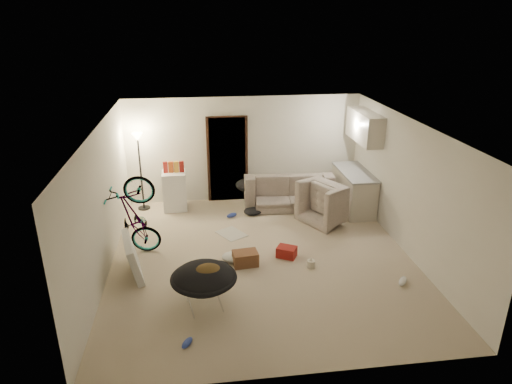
{
  "coord_description": "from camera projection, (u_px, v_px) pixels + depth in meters",
  "views": [
    {
      "loc": [
        -1.1,
        -7.41,
        4.26
      ],
      "look_at": [
        -0.03,
        0.6,
        1.09
      ],
      "focal_mm": 32.0,
      "sensor_mm": 36.0,
      "label": 1
    }
  ],
  "objects": [
    {
      "name": "hoodie",
      "position": [
        207.0,
        272.0,
        6.85
      ],
      "size": [
        0.57,
        0.52,
        0.22
      ],
      "primitive_type": "ellipsoid",
      "rotation": [
        0.0,
        0.0,
        0.29
      ],
      "color": "#4D381A",
      "rests_on": "saucer_chair"
    },
    {
      "name": "shoe_2",
      "position": [
        187.0,
        343.0,
        6.26
      ],
      "size": [
        0.2,
        0.25,
        0.09
      ],
      "primitive_type": "ellipsoid",
      "rotation": [
        0.0,
        0.0,
        1.04
      ],
      "color": "#2F44AA",
      "rests_on": "floor"
    },
    {
      "name": "door_trim",
      "position": [
        228.0,
        160.0,
        10.82
      ],
      "size": [
        0.97,
        0.04,
        2.1
      ],
      "primitive_type": "cube",
      "color": "black",
      "rests_on": "floor"
    },
    {
      "name": "snack_box_2",
      "position": [
        176.0,
        168.0,
        10.32
      ],
      "size": [
        0.12,
        0.1,
        0.3
      ],
      "primitive_type": "cube",
      "rotation": [
        0.0,
        0.0,
        0.32
      ],
      "color": "gold",
      "rests_on": "mini_fridge"
    },
    {
      "name": "book_blue",
      "position": [
        248.0,
        260.0,
        8.41
      ],
      "size": [
        0.35,
        0.38,
        0.03
      ],
      "primitive_type": "cube",
      "rotation": [
        0.0,
        0.0,
        0.55
      ],
      "color": "#2F44AA",
      "rests_on": "floor"
    },
    {
      "name": "saucer_chair",
      "position": [
        204.0,
        283.0,
        6.95
      ],
      "size": [
        1.02,
        1.02,
        0.72
      ],
      "color": "silver",
      "rests_on": "floor"
    },
    {
      "name": "shoe_4",
      "position": [
        403.0,
        281.0,
        7.69
      ],
      "size": [
        0.27,
        0.3,
        0.11
      ],
      "primitive_type": "ellipsoid",
      "rotation": [
        0.0,
        0.0,
        0.92
      ],
      "color": "white",
      "rests_on": "floor"
    },
    {
      "name": "armchair",
      "position": [
        332.0,
        205.0,
        10.02
      ],
      "size": [
        1.28,
        1.33,
        0.66
      ],
      "primitive_type": "imported",
      "rotation": [
        0.0,
        0.0,
        2.08
      ],
      "color": "#3E473F",
      "rests_on": "floor"
    },
    {
      "name": "shoe_3",
      "position": [
        192.0,
        283.0,
        7.66
      ],
      "size": [
        0.27,
        0.21,
        0.09
      ],
      "primitive_type": "ellipsoid",
      "rotation": [
        0.0,
        0.0,
        -0.53
      ],
      "color": "slate",
      "rests_on": "floor"
    },
    {
      "name": "book_white",
      "position": [
        251.0,
        263.0,
        8.32
      ],
      "size": [
        0.28,
        0.3,
        0.02
      ],
      "primitive_type": "cube",
      "rotation": [
        0.0,
        0.0,
        -0.52
      ],
      "color": "silver",
      "rests_on": "floor"
    },
    {
      "name": "wall_right",
      "position": [
        410.0,
        188.0,
        8.41
      ],
      "size": [
        0.02,
        6.0,
        2.5
      ],
      "primitive_type": "cube",
      "color": "white",
      "rests_on": "floor"
    },
    {
      "name": "drink_case_b",
      "position": [
        287.0,
        252.0,
        8.53
      ],
      "size": [
        0.43,
        0.39,
        0.2
      ],
      "primitive_type": "cube",
      "rotation": [
        0.0,
        0.0,
        -0.51
      ],
      "color": "maroon",
      "rests_on": "floor"
    },
    {
      "name": "book_asset",
      "position": [
        210.0,
        291.0,
        7.48
      ],
      "size": [
        0.24,
        0.21,
        0.02
      ],
      "primitive_type": "imported",
      "rotation": [
        0.0,
        0.0,
        1.19
      ],
      "color": "maroon",
      "rests_on": "floor"
    },
    {
      "name": "ceiling",
      "position": [
        262.0,
        126.0,
        7.61
      ],
      "size": [
        5.5,
        6.0,
        0.02
      ],
      "primitive_type": "cube",
      "color": "white",
      "rests_on": "wall_back"
    },
    {
      "name": "snack_box_1",
      "position": [
        171.0,
        168.0,
        10.3
      ],
      "size": [
        0.11,
        0.09,
        0.3
      ],
      "primitive_type": "cube",
      "rotation": [
        0.0,
        0.0,
        -0.19
      ],
      "color": "#CF5119",
      "rests_on": "mini_fridge"
    },
    {
      "name": "clothes_lump_b",
      "position": [
        253.0,
        211.0,
        10.38
      ],
      "size": [
        0.6,
        0.59,
        0.14
      ],
      "primitive_type": "ellipsoid",
      "rotation": [
        0.0,
        0.0,
        0.58
      ],
      "color": "black",
      "rests_on": "floor"
    },
    {
      "name": "snack_box_3",
      "position": [
        182.0,
        168.0,
        10.33
      ],
      "size": [
        0.11,
        0.08,
        0.3
      ],
      "primitive_type": "cube",
      "rotation": [
        0.0,
        0.0,
        0.15
      ],
      "color": "maroon",
      "rests_on": "mini_fridge"
    },
    {
      "name": "doorway",
      "position": [
        227.0,
        159.0,
        10.85
      ],
      "size": [
        0.85,
        0.1,
        2.04
      ],
      "primitive_type": "cube",
      "color": "black",
      "rests_on": "floor"
    },
    {
      "name": "tv_box",
      "position": [
        133.0,
        257.0,
        7.89
      ],
      "size": [
        0.47,
        1.04,
        0.68
      ],
      "primitive_type": "cube",
      "rotation": [
        0.0,
        -0.21,
        0.22
      ],
      "color": "silver",
      "rests_on": "floor"
    },
    {
      "name": "floor",
      "position": [
        262.0,
        258.0,
        8.53
      ],
      "size": [
        5.5,
        6.0,
        0.02
      ],
      "primitive_type": "cube",
      "color": "#C3B096",
      "rests_on": "ground"
    },
    {
      "name": "bicycle",
      "position": [
        137.0,
        234.0,
        8.5
      ],
      "size": [
        1.7,
        0.85,
        0.95
      ],
      "primitive_type": "imported",
      "rotation": [
        0.0,
        -0.17,
        1.49
      ],
      "color": "black",
      "rests_on": "floor"
    },
    {
      "name": "wall_left",
      "position": [
        101.0,
        204.0,
        7.73
      ],
      "size": [
        0.02,
        6.0,
        2.5
      ],
      "primitive_type": "cube",
      "color": "white",
      "rests_on": "floor"
    },
    {
      "name": "kitchen_counter",
      "position": [
        354.0,
        191.0,
        10.51
      ],
      "size": [
        0.6,
        1.5,
        0.88
      ],
      "primitive_type": "cube",
      "color": "beige",
      "rests_on": "floor"
    },
    {
      "name": "kitchen_uppers",
      "position": [
        365.0,
        127.0,
        9.97
      ],
      "size": [
        0.38,
        1.4,
        0.65
      ],
      "primitive_type": "cube",
      "color": "beige",
      "rests_on": "wall_right"
    },
    {
      "name": "newspaper",
      "position": [
        232.0,
        234.0,
        9.45
      ],
      "size": [
        0.69,
        0.74,
        0.01
      ],
      "primitive_type": "cube",
      "rotation": [
        0.0,
        0.0,
        0.54
      ],
      "color": "#BAB6AC",
      "rests_on": "floor"
    },
    {
      "name": "wall_back",
      "position": [
        244.0,
        149.0,
        10.85
      ],
      "size": [
        5.5,
        0.02,
        2.5
      ],
      "primitive_type": "cube",
      "color": "white",
      "rests_on": "floor"
    },
    {
      "name": "clothes_lump_a",
      "position": [
        216.0,
        268.0,
        8.04
      ],
      "size": [
        0.61,
        0.57,
        0.16
      ],
      "primitive_type": "ellipsoid",
      "rotation": [
        0.0,
        0.0,
        0.35
      ],
      "color": "black",
      "rests_on": "floor"
    },
    {
      "name": "floor_lamp",
      "position": [
        139.0,
        155.0,
        10.2
      ],
      "size": [
        0.28,
        0.28,
        1.81
      ],
      "color": "black",
      "rests_on": "floor"
    },
    {
      "name": "sofa_drape",
      "position": [
        248.0,
        185.0,
        10.59
      ],
      "size": [
        0.65,
        0.57,
        0.28
      ],
      "primitive_type": "ellipsoid",
      "rotation": [
        0.0,
        0.0,
        -0.22
      ],
      "color": "black",
      "rests_on": "sofa"
    },
    {
      "name": "drink_case_a",
      "position": [
        245.0,
        258.0,
        8.25
      ],
      "size": [
        0.47,
        0.36,
        0.25
      ],
      "primitive_type": "cube",
      "rotation": [
        0.0,
        0.0,
        0.1
      ],
      "color": "brown",
      "rests_on": "floor"
    },
    {
      "name": "snack_box_0",
      "position": [
        166.0,
        168.0,
        10.29
      ],
      "size": [
        0.11,
        0.09,
        0.3
      ],
      "primitive_type": "cube",
      "rotation": [
        0.0,
        0.0,
        0.17
      ],
      "color": "maroon",
      "rests_on": "mini_fridge"
    },
    {
      "name": "juicer",
      "position": [
        311.0,
        263.0,
        8.17
      ],
      "size": [
        0.14,
        0.14,
        0.2
      ],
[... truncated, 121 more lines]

